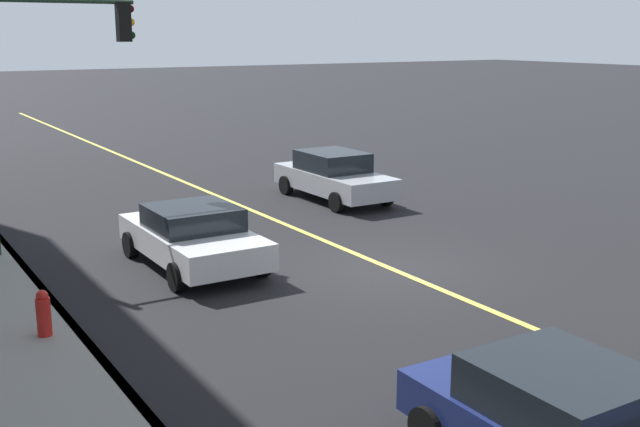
# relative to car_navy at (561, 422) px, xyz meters

# --- Properties ---
(ground) EXTENTS (200.00, 200.00, 0.00)m
(ground) POSITION_rel_car_navy_xyz_m (7.80, -3.31, -0.72)
(ground) COLOR black
(curb_edge) EXTENTS (80.00, 0.16, 0.15)m
(curb_edge) POSITION_rel_car_navy_xyz_m (7.80, 3.62, -0.65)
(curb_edge) COLOR slate
(curb_edge) RESTS_ON ground
(lane_stripe_center) EXTENTS (80.00, 0.16, 0.01)m
(lane_stripe_center) POSITION_rel_car_navy_xyz_m (7.80, -3.31, -0.72)
(lane_stripe_center) COLOR #D8CC4C
(lane_stripe_center) RESTS_ON ground
(car_navy) EXTENTS (3.83, 2.00, 1.40)m
(car_navy) POSITION_rel_car_navy_xyz_m (0.00, 0.00, 0.00)
(car_navy) COLOR navy
(car_navy) RESTS_ON ground
(car_white) EXTENTS (4.36, 2.13, 1.37)m
(car_white) POSITION_rel_car_navy_xyz_m (10.14, 0.30, -0.02)
(car_white) COLOR silver
(car_white) RESTS_ON ground
(car_silver) EXTENTS (4.56, 1.97, 1.49)m
(car_silver) POSITION_rel_car_navy_xyz_m (14.53, -6.18, 0.03)
(car_silver) COLOR #A8AAB2
(car_silver) RESTS_ON ground
(traffic_light_mast) EXTENTS (0.28, 3.56, 6.06)m
(traffic_light_mast) POSITION_rel_car_navy_xyz_m (12.84, 2.66, 3.39)
(traffic_light_mast) COLOR #1E3823
(traffic_light_mast) RESTS_ON ground
(fire_hydrant) EXTENTS (0.24, 0.24, 0.94)m
(fire_hydrant) POSITION_rel_car_navy_xyz_m (7.29, 4.14, -0.26)
(fire_hydrant) COLOR red
(fire_hydrant) RESTS_ON ground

